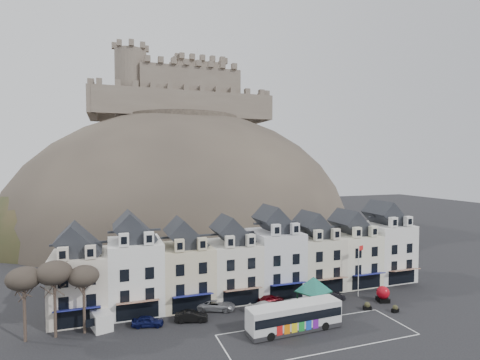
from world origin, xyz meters
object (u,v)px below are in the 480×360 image
bus (294,316)px  red_buoy (383,294)px  bus_shelter (313,284)px  flagpole (359,267)px  car_white (266,306)px  car_maroon (271,299)px  car_black (191,316)px  car_silver (216,305)px  car_charcoal (331,296)px  car_navy (148,321)px  white_van (100,318)px

bus → red_buoy: (16.00, 3.98, -0.65)m
bus_shelter → flagpole: size_ratio=0.86×
car_white → car_maroon: size_ratio=1.17×
bus → car_black: 12.59m
red_buoy → car_black: red_buoy is taller
car_maroon → bus: bearing=173.4°
car_white → car_silver: bearing=56.3°
car_silver → bus_shelter: bearing=-87.2°
car_silver → car_charcoal: 16.40m
car_navy → white_van: bearing=85.4°
car_black → car_silver: size_ratio=0.81×
car_charcoal → red_buoy: bearing=-109.6°
flagpole → car_white: 15.40m
car_black → car_white: bearing=-75.1°
car_silver → car_black: bearing=147.2°
flagpole → car_charcoal: size_ratio=1.89×
bus_shelter → white_van: size_ratio=1.34×
white_van → car_maroon: 22.20m
red_buoy → car_silver: bearing=167.8°
bus → car_white: 6.59m
red_buoy → car_maroon: 15.82m
car_navy → car_charcoal: (25.30, -0.03, 0.03)m
flagpole → car_charcoal: (-4.79, -0.12, -3.70)m
car_maroon → car_black: bearing=99.1°
flagpole → car_navy: (-30.08, -0.09, -3.73)m
bus_shelter → car_silver: 13.15m
bus_shelter → car_maroon: bearing=110.1°
bus → bus_shelter: 6.85m
red_buoy → car_charcoal: 7.25m
flagpole → car_maroon: 13.89m
car_black → car_white: car_black is taller
bus → car_charcoal: bus is taller
red_buoy → car_navy: (-31.96, 2.85, -0.50)m
car_navy → flagpole: bearing=-75.8°
bus_shelter → white_van: (-26.40, 4.36, -2.53)m
car_silver → car_maroon: car_silver is taller
car_white → bus: bearing=175.7°
bus_shelter → car_navy: (-21.00, 2.55, -2.93)m
bus_shelter → flagpole: bearing=-8.6°
bus → car_navy: bearing=154.4°
bus → car_silver: (-6.92, 8.94, -1.07)m
car_white → bus_shelter: bearing=-121.6°
bus_shelter → car_black: size_ratio=1.63×
car_navy → car_charcoal: 25.30m
red_buoy → bus_shelter: bearing=178.4°
white_van → car_charcoal: bearing=-18.9°
car_navy → car_white: (15.15, -0.39, 0.00)m
car_white → car_maroon: same height
white_van → car_black: bearing=-27.3°
bus → car_maroon: 8.61m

